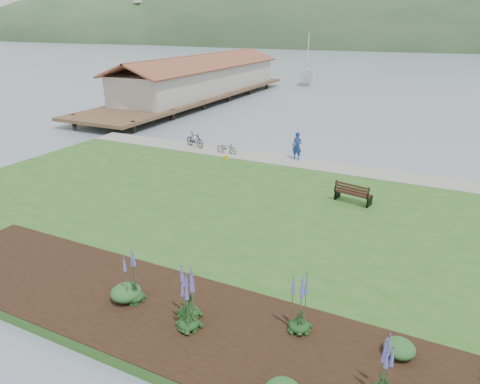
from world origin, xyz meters
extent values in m
plane|color=slate|center=(0.00, 0.00, 0.00)|extent=(600.00, 600.00, 0.00)
cube|color=#28551E|center=(0.00, -2.00, 0.20)|extent=(34.00, 20.00, 0.40)
cube|color=gray|center=(0.00, 6.90, 0.42)|extent=(34.00, 2.20, 0.03)
cube|color=black|center=(3.00, -9.80, 0.42)|extent=(24.00, 4.40, 0.04)
cube|color=#4C3826|center=(-20.00, 26.00, 0.85)|extent=(8.00, 36.00, 0.30)
cube|color=#B2ADA3|center=(-20.00, 28.00, 2.50)|extent=(6.40, 28.00, 3.00)
cube|color=black|center=(4.18, 1.78, 0.90)|extent=(1.86, 0.98, 0.06)
cube|color=black|center=(4.11, 1.46, 1.23)|extent=(1.77, 0.54, 0.55)
cube|color=black|center=(3.34, 1.97, 0.64)|extent=(0.19, 0.61, 0.49)
cube|color=black|center=(5.03, 1.60, 0.64)|extent=(0.19, 0.61, 0.49)
imported|color=navy|center=(-0.79, 7.50, 1.48)|extent=(0.84, 0.62, 2.16)
imported|color=black|center=(-5.64, 6.69, 0.80)|extent=(0.62, 1.55, 0.79)
imported|color=black|center=(-8.53, 7.20, 0.94)|extent=(1.05, 1.88, 1.09)
imported|color=silver|center=(-12.60, 46.57, 0.00)|extent=(11.43, 11.54, 23.94)
cube|color=gold|center=(-5.01, 5.35, 0.56)|extent=(0.20, 0.30, 0.32)
ellipsoid|color=#123314|center=(1.91, -10.12, 0.59)|extent=(0.62, 0.62, 0.31)
cone|color=#4C48A8|center=(1.91, -10.12, 1.71)|extent=(0.40, 0.40, 1.92)
ellipsoid|color=#123314|center=(4.89, -8.78, 0.59)|extent=(0.62, 0.62, 0.31)
cone|color=#4C48A8|center=(4.89, -8.78, 1.72)|extent=(0.36, 0.36, 1.95)
cone|color=#4C48A8|center=(7.45, -10.26, 1.48)|extent=(0.36, 0.36, 1.47)
ellipsoid|color=#123314|center=(-0.40, -9.74, 0.59)|extent=(0.62, 0.62, 0.31)
cone|color=#4C48A8|center=(-0.40, -9.74, 1.73)|extent=(0.32, 0.32, 1.96)
ellipsoid|color=#123314|center=(1.63, -9.63, 0.59)|extent=(0.62, 0.62, 0.31)
cone|color=#4C48A8|center=(1.63, -9.63, 1.57)|extent=(0.36, 0.36, 1.65)
ellipsoid|color=#1E4C21|center=(-0.70, -9.80, 0.69)|extent=(1.00, 1.00, 0.50)
ellipsoid|color=#1E4C21|center=(7.66, -8.54, 0.65)|extent=(0.85, 0.85, 0.43)
camera|label=1|loc=(7.80, -18.74, 8.87)|focal=32.00mm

